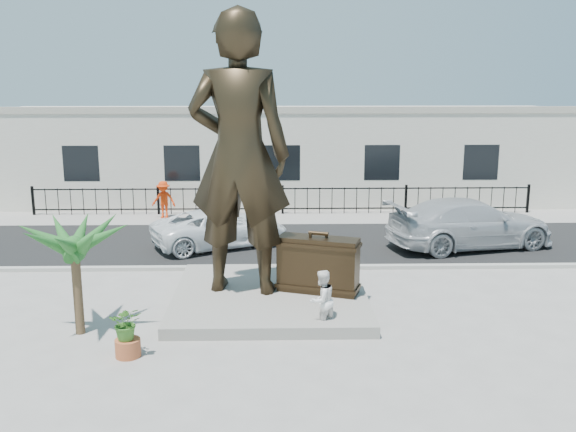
# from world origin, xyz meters

# --- Properties ---
(ground) EXTENTS (100.00, 100.00, 0.00)m
(ground) POSITION_xyz_m (0.00, 0.00, 0.00)
(ground) COLOR #9E9991
(ground) RESTS_ON ground
(street) EXTENTS (40.00, 7.00, 0.01)m
(street) POSITION_xyz_m (0.00, 8.00, 0.01)
(street) COLOR black
(street) RESTS_ON ground
(curb) EXTENTS (40.00, 0.25, 0.12)m
(curb) POSITION_xyz_m (0.00, 4.50, 0.06)
(curb) COLOR #A5A399
(curb) RESTS_ON ground
(far_sidewalk) EXTENTS (40.00, 2.50, 0.02)m
(far_sidewalk) POSITION_xyz_m (0.00, 12.00, 0.01)
(far_sidewalk) COLOR #9E9991
(far_sidewalk) RESTS_ON ground
(plinth) EXTENTS (5.20, 5.20, 0.30)m
(plinth) POSITION_xyz_m (-0.50, 1.50, 0.15)
(plinth) COLOR gray
(plinth) RESTS_ON ground
(fence) EXTENTS (22.00, 0.10, 1.20)m
(fence) POSITION_xyz_m (0.00, 12.80, 0.60)
(fence) COLOR black
(fence) RESTS_ON ground
(building) EXTENTS (28.00, 7.00, 4.40)m
(building) POSITION_xyz_m (0.00, 17.00, 2.20)
(building) COLOR silver
(building) RESTS_ON ground
(statue) EXTENTS (2.96, 2.19, 7.45)m
(statue) POSITION_xyz_m (-1.30, 1.70, 4.03)
(statue) COLOR #2D2316
(statue) RESTS_ON plinth
(suitcase) EXTENTS (2.26, 1.36, 1.52)m
(suitcase) POSITION_xyz_m (0.81, 1.47, 1.06)
(suitcase) COLOR black
(suitcase) RESTS_ON plinth
(tourist) EXTENTS (0.93, 0.91, 1.51)m
(tourist) POSITION_xyz_m (0.76, -0.48, 0.75)
(tourist) COLOR white
(tourist) RESTS_ON ground
(car_white) EXTENTS (5.35, 4.07, 1.35)m
(car_white) POSITION_xyz_m (-2.33, 7.36, 0.69)
(car_white) COLOR white
(car_white) RESTS_ON street
(car_silver) EXTENTS (6.42, 3.81, 1.74)m
(car_silver) POSITION_xyz_m (6.64, 7.06, 0.88)
(car_silver) COLOR #B2B4B7
(car_silver) RESTS_ON street
(worker) EXTENTS (1.13, 0.77, 1.60)m
(worker) POSITION_xyz_m (-5.13, 12.05, 0.82)
(worker) COLOR red
(worker) RESTS_ON far_sidewalk
(palm_tree) EXTENTS (1.80, 1.80, 3.20)m
(palm_tree) POSITION_xyz_m (-5.06, -0.57, 0.00)
(palm_tree) COLOR #1F5720
(palm_tree) RESTS_ON ground
(planter) EXTENTS (0.56, 0.56, 0.40)m
(planter) POSITION_xyz_m (-3.62, -1.90, 0.20)
(planter) COLOR #AC532D
(planter) RESTS_ON ground
(shrub) EXTENTS (0.78, 0.70, 0.78)m
(shrub) POSITION_xyz_m (-3.62, -1.90, 0.79)
(shrub) COLOR #397024
(shrub) RESTS_ON planter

